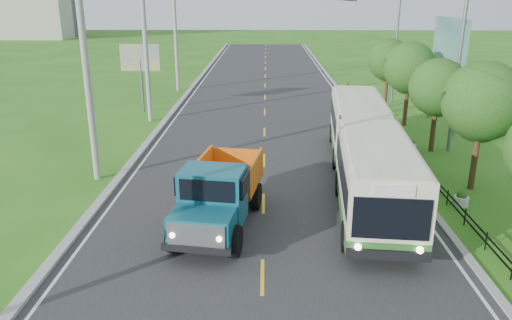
{
  "coord_description": "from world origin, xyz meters",
  "views": [
    {
      "loc": [
        0.07,
        -14.18,
        8.72
      ],
      "look_at": [
        -0.33,
        6.37,
        1.9
      ],
      "focal_mm": 35.0,
      "sensor_mm": 36.0,
      "label": 1
    }
  ],
  "objects_px": {
    "pole_near": "(88,76)",
    "tree_fourth": "(438,90)",
    "pole_mid": "(146,50)",
    "bus": "(366,145)",
    "streetlight_mid": "(456,67)",
    "tree_fifth": "(410,70)",
    "planter_mid": "(411,146)",
    "pole_far": "(176,36)",
    "planter_near": "(461,199)",
    "dump_truck": "(219,190)",
    "billboard_right": "(449,48)",
    "planter_far": "(381,115)",
    "streetlight_far": "(394,44)",
    "tree_back": "(389,62)",
    "tree_third": "(482,105)",
    "billboard_left": "(140,62)"
  },
  "relations": [
    {
      "from": "pole_mid",
      "to": "tree_third",
      "type": "xyz_separation_m",
      "value": [
        18.12,
        -12.86,
        -1.11
      ]
    },
    {
      "from": "pole_near",
      "to": "tree_fifth",
      "type": "relative_size",
      "value": 1.72
    },
    {
      "from": "tree_fifth",
      "to": "tree_back",
      "type": "xyz_separation_m",
      "value": [
        -0.0,
        6.0,
        -0.2
      ]
    },
    {
      "from": "tree_fifth",
      "to": "planter_near",
      "type": "height_order",
      "value": "tree_fifth"
    },
    {
      "from": "pole_near",
      "to": "planter_mid",
      "type": "height_order",
      "value": "pole_near"
    },
    {
      "from": "streetlight_mid",
      "to": "billboard_left",
      "type": "bearing_deg",
      "value": 153.6
    },
    {
      "from": "tree_third",
      "to": "streetlight_mid",
      "type": "xyz_separation_m",
      "value": [
        0.79,
        5.86,
        0.92
      ]
    },
    {
      "from": "tree_back",
      "to": "streetlight_far",
      "type": "xyz_separation_m",
      "value": [
        0.79,
        1.86,
        1.25
      ]
    },
    {
      "from": "tree_fourth",
      "to": "streetlight_mid",
      "type": "bearing_deg",
      "value": -10.15
    },
    {
      "from": "pole_mid",
      "to": "dump_truck",
      "type": "relative_size",
      "value": 1.48
    },
    {
      "from": "streetlight_mid",
      "to": "planter_near",
      "type": "xyz_separation_m",
      "value": [
        -2.04,
        -8.0,
        -4.62
      ]
    },
    {
      "from": "streetlight_far",
      "to": "bus",
      "type": "distance_m",
      "value": 20.52
    },
    {
      "from": "tree_fifth",
      "to": "dump_truck",
      "type": "relative_size",
      "value": 0.86
    },
    {
      "from": "tree_back",
      "to": "billboard_right",
      "type": "relative_size",
      "value": 0.75
    },
    {
      "from": "pole_near",
      "to": "tree_fourth",
      "type": "bearing_deg",
      "value": 15.84
    },
    {
      "from": "planter_near",
      "to": "bus",
      "type": "distance_m",
      "value": 4.85
    },
    {
      "from": "pole_near",
      "to": "tree_fifth",
      "type": "bearing_deg",
      "value": 31.59
    },
    {
      "from": "tree_fifth",
      "to": "streetlight_mid",
      "type": "bearing_deg",
      "value": -82.71
    },
    {
      "from": "tree_fourth",
      "to": "planter_far",
      "type": "xyz_separation_m",
      "value": [
        -1.26,
        7.86,
        -3.3
      ]
    },
    {
      "from": "billboard_right",
      "to": "planter_far",
      "type": "bearing_deg",
      "value": 151.61
    },
    {
      "from": "tree_fourth",
      "to": "bus",
      "type": "distance_m",
      "value": 7.7
    },
    {
      "from": "planter_near",
      "to": "pole_mid",
      "type": "bearing_deg",
      "value": 138.35
    },
    {
      "from": "dump_truck",
      "to": "billboard_right",
      "type": "bearing_deg",
      "value": 58.1
    },
    {
      "from": "tree_third",
      "to": "streetlight_far",
      "type": "relative_size",
      "value": 0.66
    },
    {
      "from": "pole_far",
      "to": "tree_fourth",
      "type": "relative_size",
      "value": 1.85
    },
    {
      "from": "planter_mid",
      "to": "planter_far",
      "type": "bearing_deg",
      "value": 90.0
    },
    {
      "from": "tree_third",
      "to": "tree_fifth",
      "type": "distance_m",
      "value": 12.0
    },
    {
      "from": "billboard_right",
      "to": "streetlight_far",
      "type": "bearing_deg",
      "value": 101.71
    },
    {
      "from": "pole_far",
      "to": "tree_back",
      "type": "height_order",
      "value": "pole_far"
    },
    {
      "from": "streetlight_far",
      "to": "tree_fourth",
      "type": "bearing_deg",
      "value": -93.25
    },
    {
      "from": "tree_back",
      "to": "billboard_right",
      "type": "bearing_deg",
      "value": -68.3
    },
    {
      "from": "planter_near",
      "to": "planter_far",
      "type": "distance_m",
      "value": 16.0
    },
    {
      "from": "tree_fifth",
      "to": "dump_truck",
      "type": "xyz_separation_m",
      "value": [
        -11.57,
        -16.41,
        -2.32
      ]
    },
    {
      "from": "planter_far",
      "to": "planter_near",
      "type": "bearing_deg",
      "value": -90.0
    },
    {
      "from": "pole_near",
      "to": "tree_back",
      "type": "relative_size",
      "value": 1.82
    },
    {
      "from": "pole_far",
      "to": "dump_truck",
      "type": "xyz_separation_m",
      "value": [
        6.55,
        -29.27,
        -3.56
      ]
    },
    {
      "from": "billboard_right",
      "to": "dump_truck",
      "type": "height_order",
      "value": "billboard_right"
    },
    {
      "from": "tree_third",
      "to": "tree_fifth",
      "type": "bearing_deg",
      "value": 90.0
    },
    {
      "from": "streetlight_far",
      "to": "pole_far",
      "type": "bearing_deg",
      "value": 165.19
    },
    {
      "from": "pole_mid",
      "to": "planter_near",
      "type": "xyz_separation_m",
      "value": [
        16.86,
        -15.0,
        -4.81
      ]
    },
    {
      "from": "pole_mid",
      "to": "bus",
      "type": "distance_m",
      "value": 18.33
    },
    {
      "from": "pole_mid",
      "to": "bus",
      "type": "height_order",
      "value": "pole_mid"
    },
    {
      "from": "streetlight_mid",
      "to": "billboard_left",
      "type": "height_order",
      "value": "streetlight_mid"
    },
    {
      "from": "planter_mid",
      "to": "pole_far",
      "type": "bearing_deg",
      "value": 131.59
    },
    {
      "from": "pole_near",
      "to": "pole_far",
      "type": "height_order",
      "value": "same"
    },
    {
      "from": "pole_far",
      "to": "streetlight_far",
      "type": "bearing_deg",
      "value": -14.81
    },
    {
      "from": "pole_mid",
      "to": "streetlight_far",
      "type": "height_order",
      "value": "pole_mid"
    },
    {
      "from": "billboard_right",
      "to": "bus",
      "type": "relative_size",
      "value": 0.43
    },
    {
      "from": "pole_near",
      "to": "billboard_left",
      "type": "height_order",
      "value": "pole_near"
    },
    {
      "from": "streetlight_mid",
      "to": "tree_fifth",
      "type": "bearing_deg",
      "value": 97.29
    }
  ]
}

